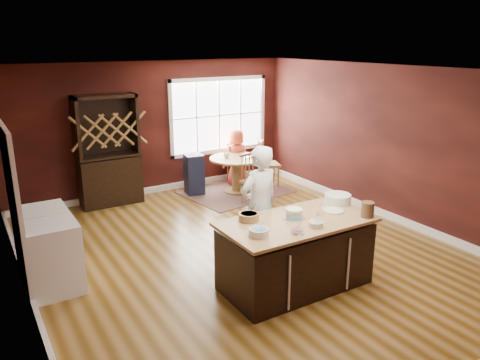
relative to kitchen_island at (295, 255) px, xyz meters
name	(u,v)px	position (x,y,z in m)	size (l,w,h in m)	color
room_shell	(243,166)	(-0.05, 1.20, 0.91)	(7.00, 7.00, 7.00)	brown
window	(219,115)	(1.45, 4.67, 1.06)	(2.36, 0.10, 1.66)	white
doorway	(16,213)	(-3.02, 1.80, 0.59)	(0.08, 1.26, 2.13)	white
kitchen_island	(295,255)	(0.00, 0.00, 0.00)	(1.95, 1.02, 0.92)	black
dining_table	(236,168)	(1.36, 3.78, 0.10)	(1.11, 1.11, 0.75)	#936029
baker	(259,206)	(-0.04, 0.79, 0.43)	(0.63, 0.42, 1.74)	white
layer_cake	(294,213)	(0.02, 0.09, 0.54)	(0.29, 0.29, 0.12)	white
bowl_blue	(259,232)	(-0.68, -0.16, 0.53)	(0.23, 0.23, 0.09)	silver
bowl_yellow	(249,217)	(-0.52, 0.30, 0.53)	(0.26, 0.26, 0.10)	olive
bowl_pink	(297,231)	(-0.25, -0.33, 0.51)	(0.15, 0.15, 0.06)	white
bowl_olive	(316,224)	(0.07, -0.29, 0.51)	(0.18, 0.18, 0.07)	beige
drinking_glass	(319,210)	(0.35, -0.01, 0.56)	(0.08, 0.08, 0.15)	silver
dinner_plate	(333,211)	(0.61, 0.00, 0.49)	(0.28, 0.28, 0.02)	beige
white_tub	(338,199)	(0.89, 0.23, 0.54)	(0.36, 0.36, 0.12)	silver
stoneware_crock	(368,210)	(0.84, -0.38, 0.58)	(0.16, 0.16, 0.20)	brown
rug	(236,192)	(1.36, 3.78, -0.43)	(2.08, 1.61, 0.01)	brown
chair_east	(269,162)	(2.19, 3.79, 0.10)	(0.45, 0.43, 1.08)	brown
chair_south	(254,179)	(1.28, 2.95, 0.07)	(0.42, 0.40, 1.01)	brown
chair_north	(229,161)	(1.68, 4.63, 0.02)	(0.38, 0.36, 0.91)	brown
seated_woman	(236,157)	(1.65, 4.25, 0.18)	(0.61, 0.39, 1.24)	#BA3B29
high_chair	(194,173)	(0.56, 4.13, 0.00)	(0.35, 0.35, 0.88)	#1C213F
toddler	(196,156)	(0.61, 4.13, 0.37)	(0.18, 0.14, 0.26)	#8CA5BF
table_plate	(248,157)	(1.57, 3.65, 0.32)	(0.20, 0.20, 0.01)	beige
table_cup	(226,155)	(1.19, 3.89, 0.36)	(0.13, 0.13, 0.10)	white
hutch	(108,151)	(-1.10, 4.42, 0.62)	(1.16, 0.48, 2.12)	#442A17
washer	(54,258)	(-2.69, 1.48, 0.02)	(0.63, 0.61, 0.92)	white
dryer	(45,240)	(-2.69, 2.12, 0.02)	(0.63, 0.61, 0.92)	silver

